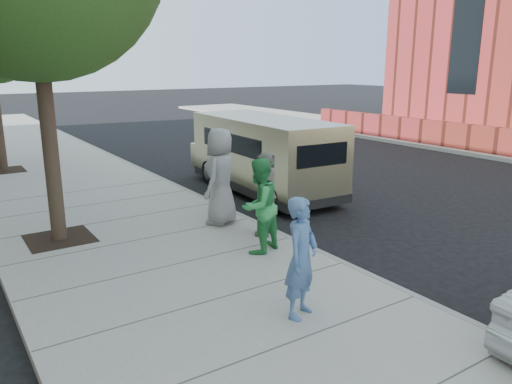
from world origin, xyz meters
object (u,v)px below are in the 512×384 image
van (262,153)px  person_officer (301,258)px  parking_meter (266,177)px  person_green_shirt (259,206)px  person_striped_polo (266,194)px  person_gray_shirt (221,176)px

van → person_officer: van is taller
parking_meter → person_green_shirt: 1.14m
parking_meter → person_green_shirt: (-0.72, -0.84, -0.27)m
person_striped_polo → person_green_shirt: bearing=6.1°
van → person_green_shirt: 4.86m
person_striped_polo → van: bearing=-164.3°
person_green_shirt → person_officer: bearing=50.1°
person_officer → person_gray_shirt: (1.11, 4.07, 0.19)m
person_striped_polo → parking_meter: bearing=-162.5°
person_gray_shirt → person_striped_polo: (0.36, -1.14, -0.17)m
parking_meter → person_gray_shirt: 1.09m
van → person_green_shirt: van is taller
parking_meter → person_gray_shirt: person_gray_shirt is taller
parking_meter → van: bearing=66.8°
person_green_shirt → person_striped_polo: size_ratio=1.02×
parking_meter → person_striped_polo: 0.34m
van → person_gray_shirt: size_ratio=2.78×
person_officer → person_gray_shirt: bearing=48.9°
parking_meter → person_officer: person_officer is taller
van → person_officer: bearing=-117.2°
person_gray_shirt → person_striped_polo: bearing=70.5°
parking_meter → person_striped_polo: size_ratio=0.93×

